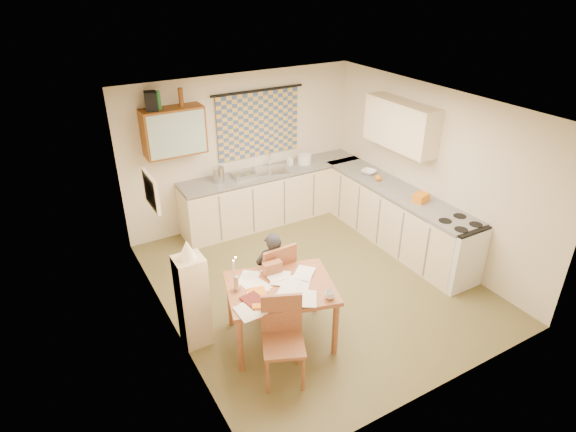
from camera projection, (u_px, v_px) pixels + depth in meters
floor at (314, 283)px, 6.77m from camera, size 4.00×4.50×0.02m
ceiling at (319, 105)px, 5.60m from camera, size 4.00×4.50×0.02m
wall_back at (242, 150)px, 7.92m from camera, size 4.00×0.02×2.50m
wall_front at (449, 295)px, 4.45m from camera, size 4.00×0.02×2.50m
wall_left at (163, 242)px, 5.30m from camera, size 0.02×4.50×2.50m
wall_right at (431, 172)px, 7.07m from camera, size 0.02×4.50×2.50m
window_blind at (258, 124)px, 7.83m from camera, size 1.45×0.03×1.05m
curtain_rod at (258, 91)px, 7.56m from camera, size 1.60×0.04×0.04m
wall_cabinet at (174, 131)px, 7.02m from camera, size 0.90×0.34×0.70m
wall_cabinet_glass at (178, 135)px, 6.88m from camera, size 0.84×0.02×0.64m
upper_cabinet_right at (401, 125)px, 7.13m from camera, size 0.34×1.30×0.70m
framed_print at (151, 191)px, 5.41m from camera, size 0.04×0.50×0.40m
print_canvas at (153, 191)px, 5.42m from camera, size 0.01×0.42×0.32m
counter_back at (276, 195)px, 8.25m from camera, size 3.30×0.62×0.92m
counter_right at (394, 216)px, 7.57m from camera, size 0.62×2.95×0.92m
stove at (455, 252)px, 6.60m from camera, size 0.59×0.59×0.91m
sink at (272, 173)px, 8.02m from camera, size 0.67×0.60×0.10m
tap at (270, 158)px, 8.10m from camera, size 0.04×0.04×0.28m
dish_rack at (243, 175)px, 7.76m from camera, size 0.35×0.30×0.06m
kettle at (218, 175)px, 7.53m from camera, size 0.24×0.24×0.24m
mixing_bowl at (304, 159)px, 8.25m from camera, size 0.24×0.24×0.16m
soap_bottle at (290, 160)px, 8.17m from camera, size 0.11×0.11×0.18m
bowl at (369, 172)px, 7.87m from camera, size 0.41×0.41×0.06m
orange_bag at (421, 198)px, 6.93m from camera, size 0.25×0.20×0.12m
fruit_orange at (378, 178)px, 7.60m from camera, size 0.10×0.10×0.10m
speaker at (151, 101)px, 6.67m from camera, size 0.20×0.23×0.26m
bottle_green at (158, 100)px, 6.72m from camera, size 0.08×0.08×0.26m
bottle_brown at (181, 97)px, 6.86m from camera, size 0.09×0.09×0.26m
dining_table at (281, 312)px, 5.59m from camera, size 1.40×1.20×0.75m
chair_far at (273, 288)px, 6.12m from camera, size 0.47×0.47×0.99m
chair_near at (283, 356)px, 5.08m from camera, size 0.57×0.57×0.96m
person at (273, 273)px, 5.97m from camera, size 0.60×0.55×1.13m
shelf_stand at (193, 301)px, 5.45m from camera, size 0.32×0.30×1.16m
lampshade at (187, 249)px, 5.13m from camera, size 0.20×0.20×0.22m
letter_rack at (272, 268)px, 5.59m from camera, size 0.23×0.11×0.16m
mug at (330, 295)px, 5.20m from camera, size 0.14×0.14×0.09m
magazine at (246, 305)px, 5.10m from camera, size 0.29×0.34×0.03m
book at (249, 296)px, 5.24m from camera, size 0.32×0.36×0.02m
orange_box at (258, 307)px, 5.05m from camera, size 0.14×0.12×0.04m
eyeglasses at (303, 300)px, 5.18m from camera, size 0.13×0.11×0.02m
candle_holder at (236, 283)px, 5.31m from camera, size 0.08×0.08×0.18m
candle at (234, 269)px, 5.21m from camera, size 0.03×0.03×0.22m
candle_flame at (236, 257)px, 5.19m from camera, size 0.02×0.02×0.02m
papers at (278, 289)px, 5.35m from camera, size 1.17×1.05×0.03m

